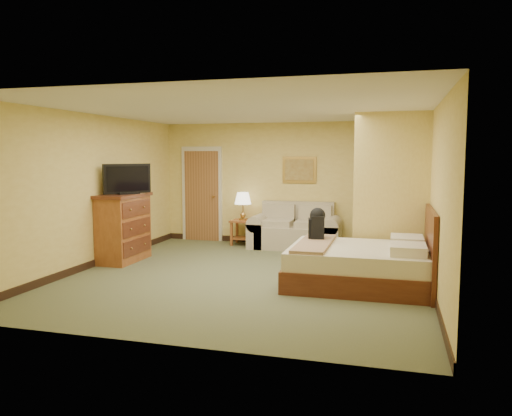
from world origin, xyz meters
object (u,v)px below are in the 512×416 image
(coffee_table, at_px, (325,247))
(dresser, at_px, (124,227))
(bed, at_px, (365,264))
(loveseat, at_px, (295,233))

(coffee_table, bearing_deg, dresser, -166.68)
(dresser, height_order, bed, dresser)
(coffee_table, bearing_deg, bed, -61.35)
(coffee_table, xyz_separation_m, dresser, (-3.52, -0.83, 0.33))
(loveseat, distance_m, dresser, 3.46)
(loveseat, xyz_separation_m, dresser, (-2.73, -2.11, 0.31))
(bed, bearing_deg, coffee_table, 118.65)
(coffee_table, height_order, dresser, dresser)
(dresser, bearing_deg, bed, -7.57)
(dresser, xyz_separation_m, bed, (4.29, -0.57, -0.30))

